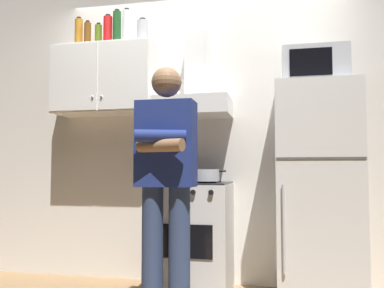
# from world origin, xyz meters

# --- Properties ---
(back_wall_tiled) EXTENTS (4.80, 0.10, 2.70)m
(back_wall_tiled) POSITION_xyz_m (0.00, 0.60, 1.35)
(back_wall_tiled) COLOR silver
(back_wall_tiled) RESTS_ON ground_plane
(upper_cabinet) EXTENTS (0.90, 0.37, 0.60)m
(upper_cabinet) POSITION_xyz_m (-0.85, 0.37, 1.75)
(upper_cabinet) COLOR white
(stove_oven) EXTENTS (0.60, 0.62, 0.87)m
(stove_oven) POSITION_xyz_m (-0.05, 0.25, 0.43)
(stove_oven) COLOR silver
(stove_oven) RESTS_ON ground_plane
(range_hood) EXTENTS (0.60, 0.44, 0.75)m
(range_hood) POSITION_xyz_m (-0.05, 0.38, 1.60)
(range_hood) COLOR white
(refrigerator) EXTENTS (0.60, 0.62, 1.60)m
(refrigerator) POSITION_xyz_m (0.90, 0.25, 0.80)
(refrigerator) COLOR silver
(refrigerator) RESTS_ON ground_plane
(microwave) EXTENTS (0.48, 0.37, 0.28)m
(microwave) POSITION_xyz_m (0.90, 0.27, 1.74)
(microwave) COLOR #B7BABF
(microwave) RESTS_ON refrigerator
(person_standing) EXTENTS (0.38, 0.33, 1.64)m
(person_standing) POSITION_xyz_m (-0.10, -0.36, 0.90)
(person_standing) COLOR navy
(person_standing) RESTS_ON ground_plane
(cooking_pot) EXTENTS (0.31, 0.21, 0.09)m
(cooking_pot) POSITION_xyz_m (0.08, 0.13, 0.92)
(cooking_pot) COLOR #B7BABF
(cooking_pot) RESTS_ON stove_oven
(bottle_liquor_amber) EXTENTS (0.07, 0.07, 0.29)m
(bottle_liquor_amber) POSITION_xyz_m (-1.13, 0.40, 2.19)
(bottle_liquor_amber) COLOR #B7721E
(bottle_liquor_amber) RESTS_ON upper_cabinet
(bottle_vodka_clear) EXTENTS (0.07, 0.07, 0.31)m
(bottle_vodka_clear) POSITION_xyz_m (-0.65, 0.35, 2.20)
(bottle_vodka_clear) COLOR silver
(bottle_vodka_clear) RESTS_ON upper_cabinet
(bottle_wine_green) EXTENTS (0.07, 0.07, 0.33)m
(bottle_wine_green) POSITION_xyz_m (-0.76, 0.39, 2.21)
(bottle_wine_green) COLOR #19471E
(bottle_wine_green) RESTS_ON upper_cabinet
(bottle_canister_steel) EXTENTS (0.10, 0.10, 0.23)m
(bottle_canister_steel) POSITION_xyz_m (-0.52, 0.37, 2.16)
(bottle_canister_steel) COLOR #B2B5BA
(bottle_canister_steel) RESTS_ON upper_cabinet
(bottle_soda_red) EXTENTS (0.08, 0.08, 0.30)m
(bottle_soda_red) POSITION_xyz_m (-0.85, 0.39, 2.19)
(bottle_soda_red) COLOR red
(bottle_soda_red) RESTS_ON upper_cabinet
(bottle_beer_brown) EXTENTS (0.06, 0.06, 0.25)m
(bottle_beer_brown) POSITION_xyz_m (-1.04, 0.38, 2.17)
(bottle_beer_brown) COLOR brown
(bottle_beer_brown) RESTS_ON upper_cabinet
(bottle_olive_oil) EXTENTS (0.06, 0.06, 0.23)m
(bottle_olive_oil) POSITION_xyz_m (-0.95, 0.41, 2.16)
(bottle_olive_oil) COLOR #4C6B19
(bottle_olive_oil) RESTS_ON upper_cabinet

